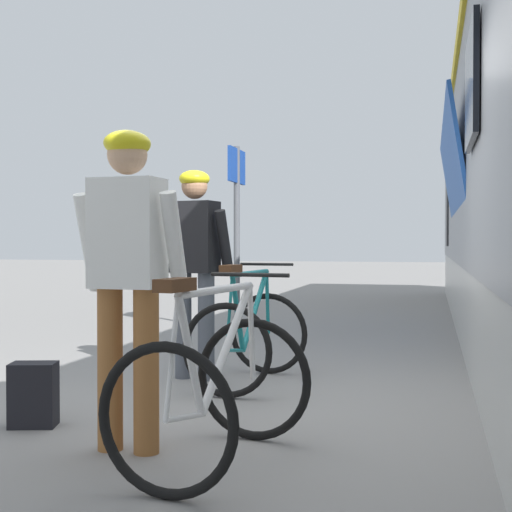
{
  "coord_description": "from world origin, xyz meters",
  "views": [
    {
      "loc": [
        1.14,
        -4.74,
        1.14
      ],
      "look_at": [
        -0.15,
        0.37,
        1.05
      ],
      "focal_mm": 48.64,
      "sensor_mm": 36.0,
      "label": 1
    }
  ],
  "objects_px": {
    "bicycle_near_teal": "(249,335)",
    "bicycle_far_white": "(214,388)",
    "platform_sign_post": "(237,207)",
    "cyclist_near_in_dark": "(195,254)",
    "backpack_on_platform": "(34,395)",
    "cyclist_far_in_white": "(128,260)"
  },
  "relations": [
    {
      "from": "bicycle_near_teal",
      "to": "bicycle_far_white",
      "type": "distance_m",
      "value": 2.05
    },
    {
      "from": "platform_sign_post",
      "to": "bicycle_far_white",
      "type": "bearing_deg",
      "value": -75.39
    },
    {
      "from": "cyclist_near_in_dark",
      "to": "backpack_on_platform",
      "type": "height_order",
      "value": "cyclist_near_in_dark"
    },
    {
      "from": "backpack_on_platform",
      "to": "bicycle_far_white",
      "type": "bearing_deg",
      "value": -34.94
    },
    {
      "from": "bicycle_far_white",
      "to": "cyclist_far_in_white",
      "type": "bearing_deg",
      "value": 166.32
    },
    {
      "from": "bicycle_near_teal",
      "to": "bicycle_far_white",
      "type": "bearing_deg",
      "value": -80.13
    },
    {
      "from": "cyclist_far_in_white",
      "to": "bicycle_far_white",
      "type": "bearing_deg",
      "value": -13.68
    },
    {
      "from": "cyclist_near_in_dark",
      "to": "cyclist_far_in_white",
      "type": "distance_m",
      "value": 2.05
    },
    {
      "from": "bicycle_near_teal",
      "to": "platform_sign_post",
      "type": "distance_m",
      "value": 3.6
    },
    {
      "from": "cyclist_near_in_dark",
      "to": "platform_sign_post",
      "type": "relative_size",
      "value": 0.73
    },
    {
      "from": "bicycle_far_white",
      "to": "cyclist_near_in_dark",
      "type": "bearing_deg",
      "value": 111.75
    },
    {
      "from": "bicycle_near_teal",
      "to": "backpack_on_platform",
      "type": "relative_size",
      "value": 2.8
    },
    {
      "from": "cyclist_near_in_dark",
      "to": "bicycle_far_white",
      "type": "distance_m",
      "value": 2.41
    },
    {
      "from": "cyclist_far_in_white",
      "to": "platform_sign_post",
      "type": "bearing_deg",
      "value": 99.21
    },
    {
      "from": "cyclist_near_in_dark",
      "to": "cyclist_far_in_white",
      "type": "xyz_separation_m",
      "value": [
        0.32,
        -2.03,
        0.0
      ]
    },
    {
      "from": "bicycle_near_teal",
      "to": "platform_sign_post",
      "type": "relative_size",
      "value": 0.47
    },
    {
      "from": "bicycle_near_teal",
      "to": "cyclist_near_in_dark",
      "type": "bearing_deg",
      "value": 165.07
    },
    {
      "from": "platform_sign_post",
      "to": "backpack_on_platform",
      "type": "bearing_deg",
      "value": -89.56
    },
    {
      "from": "cyclist_near_in_dark",
      "to": "cyclist_far_in_white",
      "type": "relative_size",
      "value": 1.0
    },
    {
      "from": "cyclist_near_in_dark",
      "to": "bicycle_far_white",
      "type": "bearing_deg",
      "value": -68.25
    },
    {
      "from": "cyclist_far_in_white",
      "to": "cyclist_near_in_dark",
      "type": "bearing_deg",
      "value": 99.04
    },
    {
      "from": "bicycle_near_teal",
      "to": "bicycle_far_white",
      "type": "relative_size",
      "value": 0.97
    }
  ]
}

